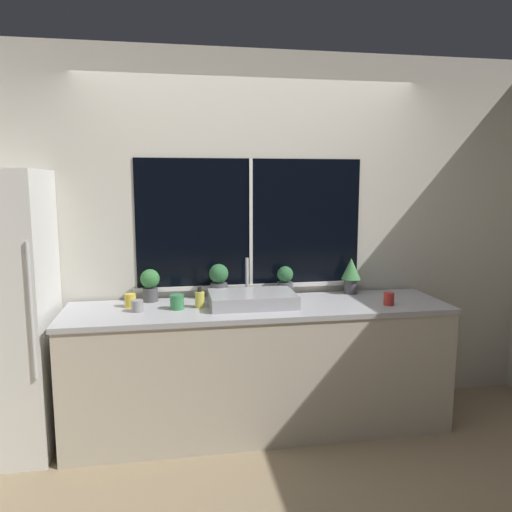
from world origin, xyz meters
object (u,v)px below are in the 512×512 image
at_px(potted_plant_far_left, 150,283).
at_px(potted_plant_far_right, 351,273).
at_px(refrigerator, 0,313).
at_px(mug_red, 389,299).
at_px(potted_plant_center_left, 219,280).
at_px(sink, 252,299).
at_px(mug_yellow, 130,300).
at_px(potted_plant_center_right, 285,281).
at_px(mug_grey, 137,306).
at_px(soap_bottle, 200,299).
at_px(mug_green, 177,302).

relative_size(potted_plant_far_left, potted_plant_far_right, 0.86).
bearing_deg(refrigerator, mug_red, -3.49).
relative_size(refrigerator, potted_plant_center_left, 7.06).
height_order(sink, mug_yellow, sink).
xyz_separation_m(potted_plant_far_left, mug_red, (1.65, -0.39, -0.09)).
xyz_separation_m(potted_plant_center_left, potted_plant_center_right, (0.50, 0.00, -0.02)).
relative_size(potted_plant_far_left, potted_plant_center_right, 1.04).
relative_size(mug_grey, mug_yellow, 0.84).
bearing_deg(sink, soap_bottle, -179.62).
height_order(refrigerator, potted_plant_far_left, refrigerator).
bearing_deg(potted_plant_far_left, refrigerator, -166.05).
bearing_deg(mug_yellow, mug_grey, -67.73).
bearing_deg(sink, mug_green, -177.55).
bearing_deg(refrigerator, potted_plant_far_left, 13.95).
relative_size(potted_plant_center_left, mug_grey, 3.29).
xyz_separation_m(mug_green, mug_grey, (-0.26, -0.02, -0.01)).
height_order(soap_bottle, mug_grey, soap_bottle).
xyz_separation_m(potted_plant_center_left, mug_yellow, (-0.63, -0.15, -0.09)).
relative_size(sink, mug_red, 6.76).
height_order(potted_plant_center_left, mug_yellow, potted_plant_center_left).
height_order(sink, mug_green, sink).
bearing_deg(potted_plant_far_left, sink, -18.55).
bearing_deg(mug_red, sink, 170.60).
height_order(soap_bottle, mug_yellow, soap_bottle).
relative_size(mug_green, mug_grey, 1.27).
bearing_deg(potted_plant_far_left, mug_red, -13.39).
bearing_deg(sink, potted_plant_center_left, 131.57).
distance_m(sink, mug_yellow, 0.84).
height_order(potted_plant_center_left, mug_red, potted_plant_center_left).
bearing_deg(potted_plant_center_right, mug_yellow, -172.63).
distance_m(potted_plant_far_left, mug_green, 0.33).
bearing_deg(potted_plant_center_right, potted_plant_center_left, 180.00).
xyz_separation_m(refrigerator, soap_bottle, (1.28, -0.00, 0.04)).
relative_size(potted_plant_center_right, mug_green, 2.27).
xyz_separation_m(refrigerator, mug_grey, (0.87, -0.04, 0.02)).
height_order(potted_plant_center_left, potted_plant_center_right, potted_plant_center_left).
bearing_deg(sink, refrigerator, 179.94).
xyz_separation_m(potted_plant_center_left, mug_grey, (-0.57, -0.28, -0.10)).
xyz_separation_m(sink, mug_grey, (-0.78, -0.04, -0.01)).
height_order(potted_plant_center_right, soap_bottle, potted_plant_center_right).
bearing_deg(mug_green, mug_red, -5.24).
bearing_deg(refrigerator, sink, -0.06).
relative_size(potted_plant_center_left, potted_plant_far_right, 0.94).
bearing_deg(refrigerator, potted_plant_center_right, 6.90).
bearing_deg(mug_yellow, refrigerator, -173.77).
relative_size(soap_bottle, mug_grey, 1.80).
height_order(potted_plant_far_right, mug_yellow, potted_plant_far_right).
bearing_deg(mug_grey, mug_yellow, 112.27).
height_order(soap_bottle, mug_red, soap_bottle).
bearing_deg(potted_plant_far_left, potted_plant_center_left, -0.00).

